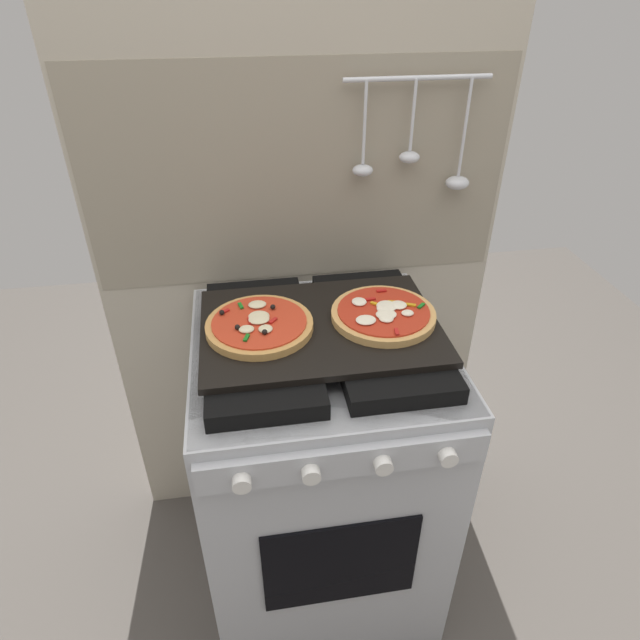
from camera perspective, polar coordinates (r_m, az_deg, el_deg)
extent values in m
plane|color=#4C4742|center=(1.91, 0.00, -23.89)|extent=(4.00, 4.00, 0.00)
cube|color=#B2A893|center=(1.59, -1.91, 2.04)|extent=(1.10, 0.03, 1.55)
cube|color=gray|center=(1.42, -2.11, 14.72)|extent=(1.08, 0.00, 0.56)
cylinder|color=silver|center=(1.40, 10.32, 23.73)|extent=(0.36, 0.01, 0.01)
cylinder|color=silver|center=(1.38, 4.71, 19.85)|extent=(0.01, 0.01, 0.19)
ellipsoid|color=silver|center=(1.41, 4.50, 15.40)|extent=(0.05, 0.04, 0.03)
cylinder|color=silver|center=(1.41, 9.75, 20.37)|extent=(0.01, 0.01, 0.17)
ellipsoid|color=silver|center=(1.44, 9.37, 16.52)|extent=(0.05, 0.04, 0.03)
cylinder|color=silver|center=(1.47, 14.99, 18.84)|extent=(0.01, 0.01, 0.24)
ellipsoid|color=silver|center=(1.50, 14.22, 13.80)|extent=(0.06, 0.05, 0.03)
cube|color=#B7BABF|center=(1.56, 0.00, -15.35)|extent=(0.60, 0.60, 0.86)
cube|color=black|center=(1.27, 0.00, -2.70)|extent=(0.59, 0.59, 0.01)
cube|color=black|center=(1.25, -6.36, -2.32)|extent=(0.24, 0.51, 0.04)
cube|color=black|center=(1.28, 6.18, -1.17)|extent=(0.24, 0.51, 0.04)
cube|color=#B7BABF|center=(1.08, 2.68, -14.65)|extent=(0.58, 0.02, 0.07)
cylinder|color=silver|center=(1.06, -8.23, -16.64)|extent=(0.04, 0.02, 0.04)
cylinder|color=silver|center=(1.06, -0.94, -15.95)|extent=(0.04, 0.02, 0.04)
cylinder|color=silver|center=(1.08, 6.67, -14.95)|extent=(0.04, 0.02, 0.04)
cylinder|color=silver|center=(1.12, 13.31, -13.87)|extent=(0.04, 0.02, 0.04)
cube|color=black|center=(1.37, 2.21, -24.30)|extent=(0.36, 0.01, 0.28)
cube|color=black|center=(1.24, 0.00, -0.69)|extent=(0.54, 0.38, 0.02)
cylinder|color=tan|center=(1.23, -6.38, -0.51)|extent=(0.24, 0.24, 0.02)
cylinder|color=red|center=(1.22, -6.41, -0.08)|extent=(0.21, 0.21, 0.00)
ellipsoid|color=beige|center=(1.18, -5.74, -0.93)|extent=(0.03, 0.03, 0.01)
ellipsoid|color=beige|center=(1.22, -6.45, 0.16)|extent=(0.05, 0.04, 0.01)
ellipsoid|color=beige|center=(1.27, -6.60, 1.63)|extent=(0.04, 0.03, 0.01)
ellipsoid|color=beige|center=(1.22, -6.44, 0.39)|extent=(0.05, 0.05, 0.01)
ellipsoid|color=beige|center=(1.18, -7.73, -0.96)|extent=(0.03, 0.03, 0.01)
sphere|color=black|center=(1.19, -8.67, -0.75)|extent=(0.01, 0.01, 0.01)
cube|color=red|center=(1.25, -9.99, 0.90)|extent=(0.02, 0.02, 0.00)
cube|color=red|center=(1.21, -7.36, -0.08)|extent=(0.01, 0.03, 0.00)
sphere|color=black|center=(1.25, -4.97, 1.38)|extent=(0.01, 0.01, 0.01)
cube|color=#19721E|center=(1.27, -8.33, 1.51)|extent=(0.01, 0.03, 0.00)
cube|color=red|center=(1.21, -4.97, -0.04)|extent=(0.02, 0.02, 0.00)
cube|color=#19721E|center=(1.16, -7.73, -1.84)|extent=(0.02, 0.03, 0.00)
sphere|color=black|center=(1.17, -5.84, -1.26)|extent=(0.01, 0.01, 0.01)
sphere|color=black|center=(1.25, -10.28, 0.78)|extent=(0.01, 0.01, 0.01)
cylinder|color=tan|center=(1.26, 6.68, 0.51)|extent=(0.24, 0.24, 0.02)
cylinder|color=#B72D19|center=(1.25, 6.71, 0.93)|extent=(0.21, 0.21, 0.00)
ellipsoid|color=#F4EACC|center=(1.24, 9.18, 0.73)|extent=(0.03, 0.02, 0.01)
ellipsoid|color=#F4EACC|center=(1.25, 6.67, 1.15)|extent=(0.03, 0.03, 0.01)
ellipsoid|color=#F4EACC|center=(1.26, 7.01, 1.45)|extent=(0.05, 0.05, 0.01)
ellipsoid|color=#F4EACC|center=(1.27, 4.13, 1.94)|extent=(0.03, 0.04, 0.01)
ellipsoid|color=#F4EACC|center=(1.23, 6.96, 0.59)|extent=(0.05, 0.04, 0.01)
ellipsoid|color=#F4EACC|center=(1.22, 6.96, 0.18)|extent=(0.03, 0.03, 0.01)
ellipsoid|color=#F4EACC|center=(1.27, 8.23, 1.57)|extent=(0.04, 0.04, 0.01)
ellipsoid|color=#F4EACC|center=(1.22, 7.00, 0.18)|extent=(0.03, 0.03, 0.01)
ellipsoid|color=#F4EACC|center=(1.21, 4.84, 0.00)|extent=(0.05, 0.04, 0.01)
cube|color=gold|center=(1.27, 5.85, 1.70)|extent=(0.02, 0.02, 0.00)
cube|color=gold|center=(1.28, 9.50, 1.58)|extent=(0.03, 0.02, 0.00)
cube|color=gold|center=(1.28, 7.69, 1.90)|extent=(0.03, 0.02, 0.00)
cube|color=red|center=(1.29, 5.32, 2.21)|extent=(0.02, 0.01, 0.00)
cube|color=#19721E|center=(1.28, 10.56, 1.53)|extent=(0.02, 0.02, 0.00)
cube|color=red|center=(1.32, 6.46, 3.09)|extent=(0.02, 0.01, 0.00)
cube|color=red|center=(1.18, 8.06, -1.22)|extent=(0.01, 0.02, 0.00)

